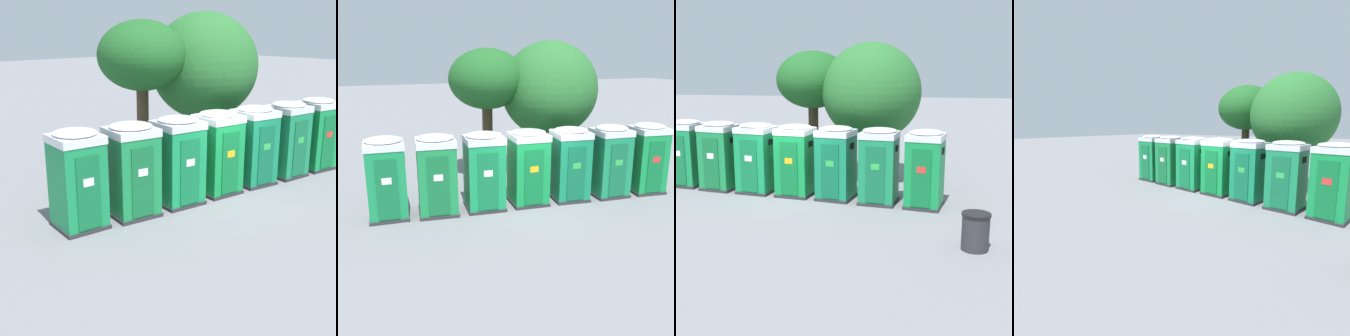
% 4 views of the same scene
% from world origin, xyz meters
% --- Properties ---
extents(ground_plane, '(120.00, 120.00, 0.00)m').
position_xyz_m(ground_plane, '(0.00, 0.00, 0.00)').
color(ground_plane, slate).
extents(portapotty_0, '(1.29, 1.31, 2.54)m').
position_xyz_m(portapotty_0, '(-4.50, 0.73, 1.28)').
color(portapotty_0, '#2D2D33').
rests_on(portapotty_0, ground).
extents(portapotty_1, '(1.40, 1.37, 2.54)m').
position_xyz_m(portapotty_1, '(-3.00, 0.46, 1.28)').
color(portapotty_1, '#2D2D33').
rests_on(portapotty_1, ground).
extents(portapotty_2, '(1.38, 1.35, 2.54)m').
position_xyz_m(portapotty_2, '(-1.50, 0.28, 1.28)').
color(portapotty_2, '#2D2D33').
rests_on(portapotty_2, ground).
extents(portapotty_3, '(1.34, 1.33, 2.54)m').
position_xyz_m(portapotty_3, '(0.02, 0.13, 1.28)').
color(portapotty_3, '#2D2D33').
rests_on(portapotty_3, ground).
extents(portapotty_4, '(1.37, 1.38, 2.54)m').
position_xyz_m(portapotty_4, '(1.52, -0.07, 1.28)').
color(portapotty_4, '#2D2D33').
rests_on(portapotty_4, ground).
extents(portapotty_5, '(1.32, 1.31, 2.54)m').
position_xyz_m(portapotty_5, '(3.03, -0.29, 1.28)').
color(portapotty_5, '#2D2D33').
rests_on(portapotty_5, ground).
extents(portapotty_6, '(1.34, 1.37, 2.54)m').
position_xyz_m(portapotty_6, '(4.53, -0.49, 1.28)').
color(portapotty_6, '#2D2D33').
rests_on(portapotty_6, ground).
extents(street_tree_0, '(3.87, 3.87, 5.44)m').
position_xyz_m(street_tree_0, '(2.31, 2.92, 3.53)').
color(street_tree_0, '#4C3826').
rests_on(street_tree_0, ground).
extents(street_tree_1, '(2.98, 2.98, 5.15)m').
position_xyz_m(street_tree_1, '(-0.18, 3.41, 3.92)').
color(street_tree_1, '#4C3826').
rests_on(street_tree_1, ground).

